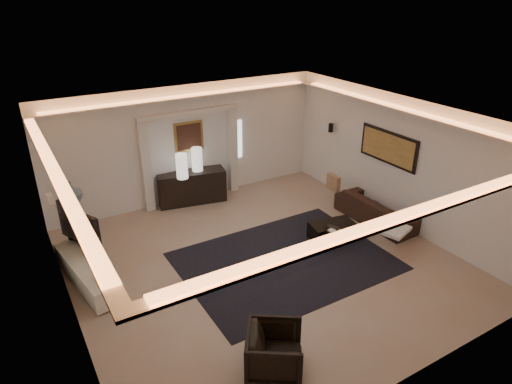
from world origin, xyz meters
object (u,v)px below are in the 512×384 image
console (192,187)px  armchair (275,352)px  sofa (376,210)px  coffee_table (332,231)px

console → armchair: size_ratio=2.11×
sofa → armchair: size_ratio=2.55×
sofa → armchair: 5.15m
sofa → coffee_table: size_ratio=2.13×
sofa → armchair: armchair is taller
coffee_table → armchair: size_ratio=1.20×
console → sofa: 4.50m
coffee_table → sofa: bearing=15.0°
console → armchair: (-1.21, -5.70, -0.04)m
coffee_table → armchair: (-3.06, -2.46, 0.15)m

